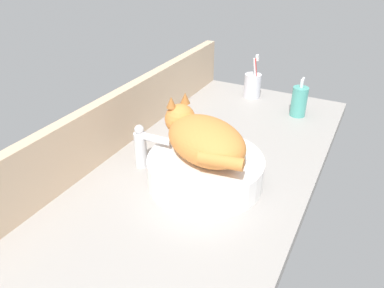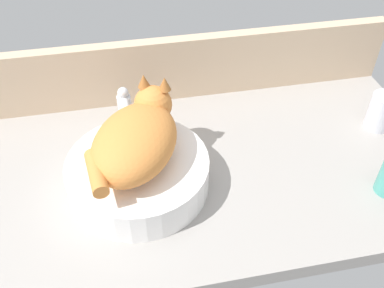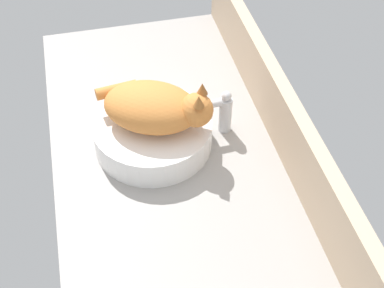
{
  "view_description": "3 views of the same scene",
  "coord_description": "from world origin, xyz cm",
  "px_view_note": "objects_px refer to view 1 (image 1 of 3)",
  "views": [
    {
      "loc": [
        -85.86,
        -39.89,
        61.42
      ],
      "look_at": [
        -2.48,
        3.17,
        7.51
      ],
      "focal_mm": 35.0,
      "sensor_mm": 36.0,
      "label": 1
    },
    {
      "loc": [
        -9.34,
        -71.84,
        73.86
      ],
      "look_at": [
        4.44,
        -2.14,
        9.24
      ],
      "focal_mm": 40.0,
      "sensor_mm": 36.0,
      "label": 2
    },
    {
      "loc": [
        93.72,
        -17.13,
        104.99
      ],
      "look_at": [
        3.22,
        4.18,
        9.36
      ],
      "focal_mm": 50.0,
      "sensor_mm": 36.0,
      "label": 3
    }
  ],
  "objects_px": {
    "cat": "(203,138)",
    "toothbrush_cup": "(253,85)",
    "sink_basin": "(205,170)",
    "soap_dispenser": "(299,101)",
    "faucet": "(144,145)"
  },
  "relations": [
    {
      "from": "cat",
      "to": "sink_basin",
      "type": "bearing_deg",
      "value": -113.38
    },
    {
      "from": "soap_dispenser",
      "to": "toothbrush_cup",
      "type": "distance_m",
      "value": 0.23
    },
    {
      "from": "sink_basin",
      "to": "cat",
      "type": "height_order",
      "value": "cat"
    },
    {
      "from": "cat",
      "to": "toothbrush_cup",
      "type": "height_order",
      "value": "cat"
    },
    {
      "from": "toothbrush_cup",
      "to": "faucet",
      "type": "bearing_deg",
      "value": 171.14
    },
    {
      "from": "cat",
      "to": "faucet",
      "type": "bearing_deg",
      "value": 94.95
    },
    {
      "from": "sink_basin",
      "to": "soap_dispenser",
      "type": "distance_m",
      "value": 0.57
    },
    {
      "from": "faucet",
      "to": "toothbrush_cup",
      "type": "bearing_deg",
      "value": -8.86
    },
    {
      "from": "soap_dispenser",
      "to": "cat",
      "type": "bearing_deg",
      "value": 166.04
    },
    {
      "from": "sink_basin",
      "to": "cat",
      "type": "bearing_deg",
      "value": 66.62
    },
    {
      "from": "sink_basin",
      "to": "soap_dispenser",
      "type": "relative_size",
      "value": 2.2
    },
    {
      "from": "toothbrush_cup",
      "to": "soap_dispenser",
      "type": "bearing_deg",
      "value": -113.42
    },
    {
      "from": "sink_basin",
      "to": "cat",
      "type": "xyz_separation_m",
      "value": [
        0.01,
        0.01,
        0.1
      ]
    },
    {
      "from": "sink_basin",
      "to": "faucet",
      "type": "distance_m",
      "value": 0.2
    },
    {
      "from": "cat",
      "to": "faucet",
      "type": "distance_m",
      "value": 0.19
    }
  ]
}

